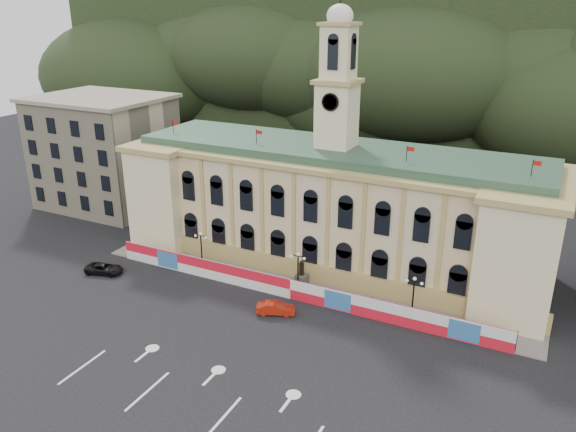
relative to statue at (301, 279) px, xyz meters
The scene contains 13 objects.
ground 18.04m from the statue, 90.00° to the right, with size 260.00×260.00×0.00m, color black.
lane_markings 23.03m from the statue, 90.00° to the right, with size 26.00×10.00×0.02m, color white, non-canonical shape.
hill_ridge 105.59m from the statue, 89.98° to the left, with size 230.00×80.00×64.00m.
city_hall 11.71m from the statue, 90.00° to the left, with size 56.20×17.60×37.10m.
side_building_left 45.63m from the statue, 163.26° to the left, with size 21.00×17.00×18.60m.
hoarding_fence 2.93m from the statue, 88.90° to the right, with size 50.00×0.44×2.50m.
pavement 1.13m from the statue, 90.00° to the right, with size 56.00×5.50×0.16m, color slate.
statue is the anchor object (origin of this frame).
lamp_left 14.16m from the statue, behind, with size 1.96×0.44×5.15m.
lamp_center 2.14m from the statue, 90.00° to the right, with size 1.96×0.44×5.15m.
lamp_right 14.16m from the statue, ahead, with size 1.96×0.44×5.15m.
red_sedan 6.88m from the statue, 89.50° to the right, with size 4.62×3.07×1.44m, color #9E1C0B.
black_suv 25.77m from the statue, 162.07° to the right, with size 5.30×3.54×1.35m, color black.
Camera 1 is at (26.10, -37.57, 32.92)m, focal length 35.00 mm.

